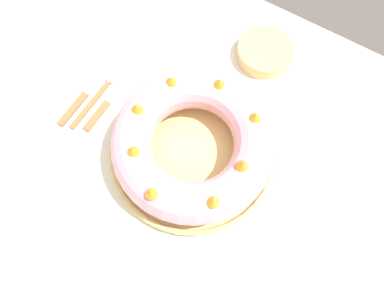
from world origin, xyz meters
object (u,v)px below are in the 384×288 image
(serving_dish, at_px, (192,153))
(cake_knife, at_px, (107,103))
(side_bowl, at_px, (265,52))
(bundt_cake, at_px, (192,144))
(serving_knife, at_px, (85,95))
(fork, at_px, (102,91))

(serving_dish, distance_m, cake_knife, 0.23)
(serving_dish, relative_size, side_bowl, 2.68)
(bundt_cake, height_order, cake_knife, bundt_cake)
(bundt_cake, relative_size, serving_knife, 1.59)
(side_bowl, bearing_deg, cake_knife, -128.96)
(fork, height_order, side_bowl, side_bowl)
(serving_dish, bearing_deg, fork, 174.88)
(serving_knife, bearing_deg, serving_dish, 4.60)
(serving_dish, bearing_deg, cake_knife, 179.03)
(serving_dish, bearing_deg, side_bowl, 87.34)
(bundt_cake, xyz_separation_m, serving_knife, (-0.29, -0.01, -0.06))
(serving_dish, bearing_deg, bundt_cake, -140.81)
(bundt_cake, xyz_separation_m, side_bowl, (0.01, 0.31, -0.05))
(cake_knife, xyz_separation_m, side_bowl, (0.25, 0.31, 0.01))
(serving_dish, distance_m, bundt_cake, 0.05)
(bundt_cake, distance_m, serving_knife, 0.30)
(serving_dish, relative_size, bundt_cake, 1.08)
(serving_knife, bearing_deg, cake_knife, 13.50)
(serving_knife, relative_size, side_bowl, 1.57)
(bundt_cake, relative_size, side_bowl, 2.49)
(side_bowl, bearing_deg, serving_knife, -133.90)
(bundt_cake, bearing_deg, fork, 174.88)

